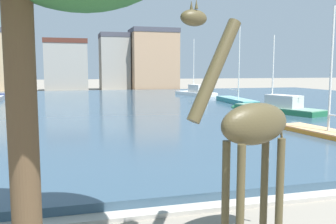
{
  "coord_description": "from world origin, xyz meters",
  "views": [
    {
      "loc": [
        -3.39,
        0.4,
        3.79
      ],
      "look_at": [
        0.17,
        13.6,
        2.2
      ],
      "focal_mm": 38.95,
      "sensor_mm": 36.0,
      "label": 1
    }
  ],
  "objects": [
    {
      "name": "sailboat_orange",
      "position": [
        9.49,
        16.45,
        0.35
      ],
      "size": [
        2.59,
        8.25,
        6.97
      ],
      "color": "orange",
      "rests_on": "ground"
    },
    {
      "name": "townhouse_corner_house",
      "position": [
        -14.08,
        68.19,
        5.33
      ],
      "size": [
        5.61,
        5.71,
        10.62
      ],
      "color": "tan",
      "rests_on": "ground"
    },
    {
      "name": "townhouse_narrow_midrow",
      "position": [
        11.62,
        66.37,
        5.6
      ],
      "size": [
        8.4,
        6.77,
        11.17
      ],
      "color": "tan",
      "rests_on": "ground"
    },
    {
      "name": "sailboat_white",
      "position": [
        12.74,
        46.96,
        0.6
      ],
      "size": [
        4.16,
        8.04,
        7.87
      ],
      "color": "white",
      "rests_on": "ground"
    },
    {
      "name": "harbor_water",
      "position": [
        0.0,
        36.19,
        0.19
      ],
      "size": [
        78.26,
        53.2,
        0.37
      ],
      "primitive_type": "cube",
      "color": "#334C60",
      "rests_on": "ground"
    },
    {
      "name": "sailboat_navy",
      "position": [
        -10.8,
        54.52,
        0.38
      ],
      "size": [
        4.47,
        8.02,
        6.95
      ],
      "color": "navy",
      "rests_on": "ground"
    },
    {
      "name": "giraffe_statue",
      "position": [
        0.19,
        7.16,
        2.57
      ],
      "size": [
        2.81,
        1.32,
        5.03
      ],
      "color": "#4C4228",
      "rests_on": "ground"
    },
    {
      "name": "townhouse_wide_warehouse",
      "position": [
        4.68,
        68.52,
        5.21
      ],
      "size": [
        5.32,
        6.0,
        10.39
      ],
      "color": "gray",
      "rests_on": "ground"
    },
    {
      "name": "sailboat_green",
      "position": [
        12.65,
        26.95,
        0.58
      ],
      "size": [
        4.79,
        9.04,
        6.57
      ],
      "color": "#236B42",
      "rests_on": "ground"
    },
    {
      "name": "townhouse_end_terrace",
      "position": [
        -3.92,
        67.65,
        4.55
      ],
      "size": [
        7.31,
        6.93,
        9.07
      ],
      "color": "gray",
      "rests_on": "ground"
    },
    {
      "name": "quay_edge_coping",
      "position": [
        0.0,
        9.35,
        0.06
      ],
      "size": [
        78.26,
        0.5,
        0.12
      ],
      "primitive_type": "cube",
      "color": "#ADA89E",
      "rests_on": "ground"
    },
    {
      "name": "sailboat_teal",
      "position": [
        13.07,
        33.91,
        0.46
      ],
      "size": [
        2.23,
        9.13,
        8.44
      ],
      "color": "teal",
      "rests_on": "ground"
    }
  ]
}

